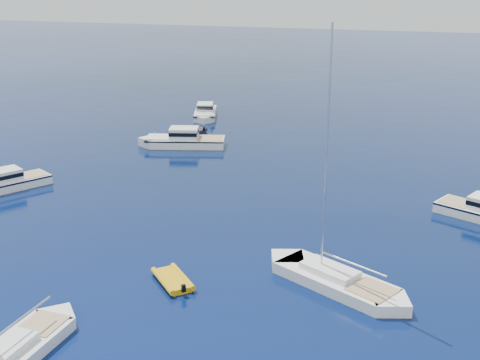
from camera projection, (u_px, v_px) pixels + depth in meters
The scene contains 8 objects.
ground at pixel (114, 330), 33.15m from camera, with size 400.00×400.00×0.00m, color navy.
motor_cruiser_left at pixel (4, 189), 54.95m from camera, with size 2.72×8.88×2.33m, color silver, non-canonical shape.
motor_cruiser_centre at pixel (183, 146), 68.88m from camera, with size 3.18×10.40×2.73m, color silver, non-canonical shape.
motor_cruiser_horizon at pixel (205, 117), 83.04m from camera, with size 2.81×9.20×2.41m, color silver, non-canonical shape.
sailboat_fore at pixel (14, 360), 30.57m from camera, with size 2.59×9.98×14.67m, color silver, non-canonical shape.
sailboat_mid_r at pixel (335, 286), 37.85m from camera, with size 2.89×11.11×16.33m, color silver, non-canonical shape.
tender_yellow at pixel (173, 283), 38.21m from camera, with size 2.01×3.67×0.95m, color #D29C0C, non-canonical shape.
tender_grey_far at pixel (190, 131), 75.62m from camera, with size 2.21×4.11×0.95m, color black, non-canonical shape.
Camera 1 is at (15.96, -25.05, 18.11)m, focal length 46.06 mm.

